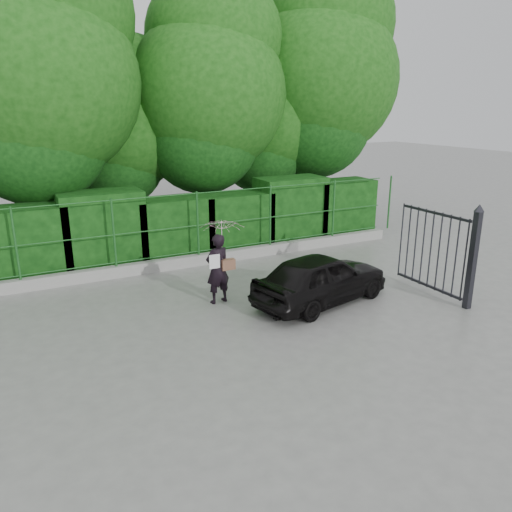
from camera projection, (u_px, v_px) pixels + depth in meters
name	position (u px, v px, depth m)	size (l,w,h in m)	color
ground	(260.00, 328.00, 10.19)	(80.00, 80.00, 0.00)	gray
kerb	(186.00, 262.00, 13.97)	(14.00, 0.25, 0.30)	#9E9E99
fence	(192.00, 224.00, 13.76)	(14.13, 0.06, 1.80)	#1E5A21
hedge	(170.00, 225.00, 14.54)	(14.20, 1.20, 2.15)	black
trees	(180.00, 96.00, 15.92)	(17.10, 6.15, 8.08)	black
gate	(455.00, 252.00, 11.24)	(0.22, 2.33, 2.36)	#24242A
woman	(221.00, 248.00, 11.21)	(0.98, 1.00, 1.92)	black
car	(321.00, 278.00, 11.33)	(1.39, 3.46, 1.18)	black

